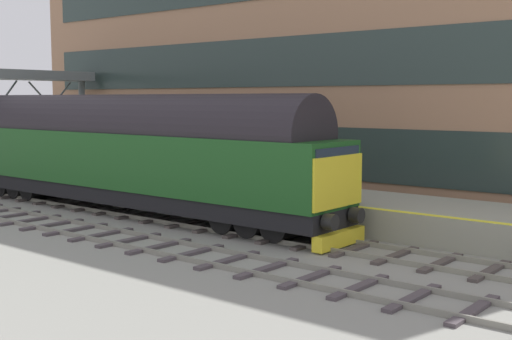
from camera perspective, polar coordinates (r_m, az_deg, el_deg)
ground_plane at (r=23.13m, az=-1.87°, el=-5.17°), size 140.00×140.00×0.00m
track_main at (r=23.12m, az=-1.87°, el=-5.03°), size 2.50×60.00×0.15m
track_adjacent_west at (r=20.69m, az=-8.23°, el=-6.42°), size 2.50×60.00×0.15m
station_platform at (r=25.82m, az=3.39°, el=-2.86°), size 4.00×44.00×1.01m
station_building at (r=33.37m, az=4.36°, el=12.01°), size 5.79×34.31×15.92m
diesel_locomotive at (r=26.86m, az=-11.09°, el=1.66°), size 2.74×20.16×4.68m
platform_number_sign at (r=22.44m, az=8.38°, el=0.63°), size 0.10×0.44×2.12m
waiting_passenger at (r=25.70m, az=1.62°, el=0.46°), size 0.44×0.48×1.64m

